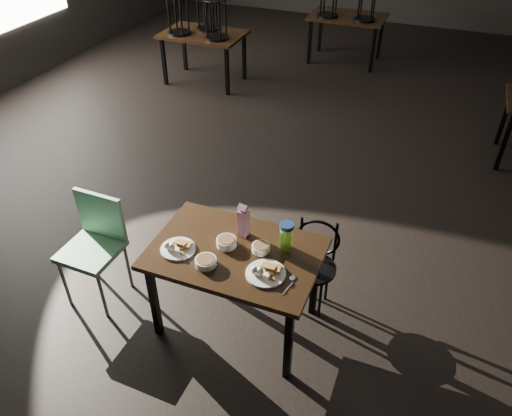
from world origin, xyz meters
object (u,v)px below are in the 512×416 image
at_px(main_table, 235,259).
at_px(bentwood_chair, 315,259).
at_px(juice_carton, 244,221).
at_px(school_chair, 95,240).
at_px(water_bottle, 286,236).

height_order(main_table, bentwood_chair, bentwood_chair).
relative_size(juice_carton, school_chair, 0.30).
height_order(water_bottle, school_chair, water_bottle).
bearing_deg(water_bottle, bentwood_chair, 62.38).
bearing_deg(school_chair, bentwood_chair, 19.36).
distance_m(main_table, juice_carton, 0.28).
relative_size(main_table, school_chair, 1.31).
relative_size(juice_carton, bentwood_chair, 0.36).
xyz_separation_m(main_table, bentwood_chair, (0.47, 0.45, -0.22)).
height_order(juice_carton, school_chair, juice_carton).
bearing_deg(juice_carton, water_bottle, -5.96).
bearing_deg(main_table, school_chair, -176.07).
bearing_deg(juice_carton, school_chair, -166.63).
xyz_separation_m(main_table, juice_carton, (-0.01, 0.19, 0.20)).
relative_size(water_bottle, school_chair, 0.24).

